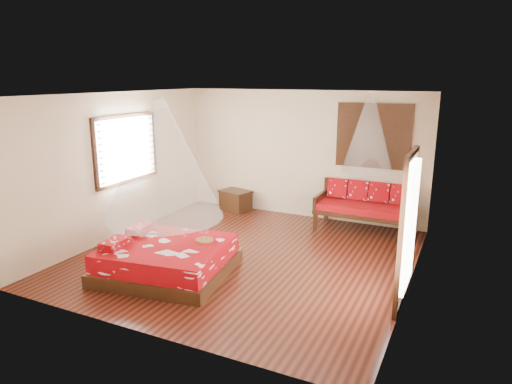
# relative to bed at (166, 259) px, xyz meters

# --- Properties ---
(room) EXTENTS (5.54, 5.54, 2.84)m
(room) POSITION_rel_bed_xyz_m (0.82, 1.18, 1.15)
(room) COLOR black
(room) RESTS_ON ground
(bed) EXTENTS (2.16, 2.00, 0.63)m
(bed) POSITION_rel_bed_xyz_m (0.00, 0.00, 0.00)
(bed) COLOR black
(bed) RESTS_ON floor
(daybed) EXTENTS (1.96, 0.87, 0.98)m
(daybed) POSITION_rel_bed_xyz_m (2.38, 3.57, 0.27)
(daybed) COLOR black
(daybed) RESTS_ON floor
(storage_chest) EXTENTS (0.80, 0.68, 0.48)m
(storage_chest) POSITION_rel_bed_xyz_m (-0.69, 3.63, -0.01)
(storage_chest) COLOR black
(storage_chest) RESTS_ON floor
(shutter_panel) EXTENTS (1.52, 0.06, 1.32)m
(shutter_panel) POSITION_rel_bed_xyz_m (2.38, 3.90, 1.65)
(shutter_panel) COLOR black
(shutter_panel) RESTS_ON wall_back
(window_left) EXTENTS (0.10, 1.74, 1.34)m
(window_left) POSITION_rel_bed_xyz_m (-1.88, 1.38, 1.45)
(window_left) COLOR black
(window_left) RESTS_ON wall_left
(glazed_door) EXTENTS (0.08, 1.02, 2.16)m
(glazed_door) POSITION_rel_bed_xyz_m (3.54, 0.58, 0.82)
(glazed_door) COLOR black
(glazed_door) RESTS_ON floor
(wine_tray) EXTENTS (0.29, 0.29, 0.23)m
(wine_tray) POSITION_rel_bed_xyz_m (0.48, 0.38, 0.31)
(wine_tray) COLOR brown
(wine_tray) RESTS_ON bed
(mosquito_net_main) EXTENTS (1.82, 1.82, 1.80)m
(mosquito_net_main) POSITION_rel_bed_xyz_m (0.02, 0.00, 1.60)
(mosquito_net_main) COLOR white
(mosquito_net_main) RESTS_ON ceiling
(mosquito_net_daybed) EXTENTS (0.99, 0.99, 1.50)m
(mosquito_net_daybed) POSITION_rel_bed_xyz_m (2.38, 3.43, 1.75)
(mosquito_net_daybed) COLOR white
(mosquito_net_daybed) RESTS_ON ceiling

